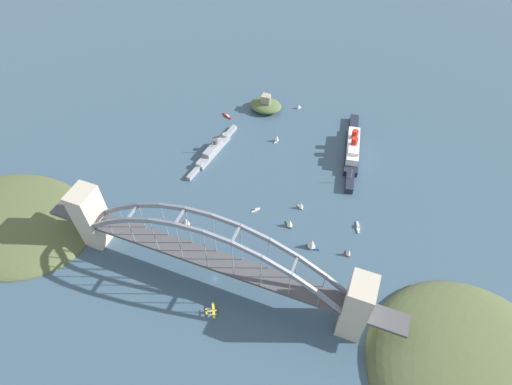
{
  "coord_description": "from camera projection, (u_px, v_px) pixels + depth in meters",
  "views": [
    {
      "loc": [
        79.77,
        -125.38,
        254.35
      ],
      "look_at": [
        0.0,
        80.21,
        8.0
      ],
      "focal_mm": 28.35,
      "sensor_mm": 36.0,
      "label": 1
    }
  ],
  "objects": [
    {
      "name": "small_boat_8",
      "position": [
        312.0,
        244.0,
        300.95
      ],
      "size": [
        10.47,
        6.0,
        9.81
      ],
      "color": "#234C8C",
      "rests_on": "ground"
    },
    {
      "name": "small_boat_7",
      "position": [
        227.0,
        116.0,
        409.96
      ],
      "size": [
        11.75,
        7.17,
        2.12
      ],
      "color": "#B2231E",
      "rests_on": "ground"
    },
    {
      "name": "small_boat_6",
      "position": [
        277.0,
        138.0,
        382.3
      ],
      "size": [
        4.36,
        6.62,
        8.06
      ],
      "color": "silver",
      "rests_on": "ground"
    },
    {
      "name": "naval_cruiser",
      "position": [
        213.0,
        150.0,
        372.43
      ],
      "size": [
        14.12,
        80.8,
        17.78
      ],
      "color": "gray",
      "rests_on": "ground"
    },
    {
      "name": "seaplane_taxiing_near_bridge",
      "position": [
        212.0,
        311.0,
        267.8
      ],
      "size": [
        9.26,
        10.84,
        5.06
      ],
      "color": "#B7B7B2",
      "rests_on": "ground"
    },
    {
      "name": "headland_east_shore",
      "position": [
        467.0,
        375.0,
        242.9
      ],
      "size": [
        125.39,
        124.59,
        31.52
      ],
      "color": "#515B38",
      "rests_on": "ground"
    },
    {
      "name": "small_boat_1",
      "position": [
        290.0,
        223.0,
        314.95
      ],
      "size": [
        7.38,
        6.99,
        8.19
      ],
      "color": "#2D6B3D",
      "rests_on": "ground"
    },
    {
      "name": "small_boat_3",
      "position": [
        301.0,
        206.0,
        327.41
      ],
      "size": [
        6.15,
        4.98,
        7.19
      ],
      "color": "gold",
      "rests_on": "ground"
    },
    {
      "name": "harbor_arch_bridge",
      "position": [
        212.0,
        257.0,
        266.18
      ],
      "size": [
        255.28,
        19.51,
        65.54
      ],
      "color": "#BCB29E",
      "rests_on": "ground"
    },
    {
      "name": "ocean_liner",
      "position": [
        353.0,
        148.0,
        369.93
      ],
      "size": [
        24.28,
        103.06,
        19.98
      ],
      "color": "#1E2333",
      "rests_on": "ground"
    },
    {
      "name": "headland_west_shore",
      "position": [
        9.0,
        224.0,
        319.35
      ],
      "size": [
        137.61,
        101.63,
        19.14
      ],
      "color": "#515B38",
      "rests_on": "ground"
    },
    {
      "name": "fort_island_mid_harbor",
      "position": [
        266.0,
        105.0,
        414.29
      ],
      "size": [
        32.86,
        26.07,
        18.3
      ],
      "color": "#4C6038",
      "rests_on": "ground"
    },
    {
      "name": "small_boat_4",
      "position": [
        186.0,
        222.0,
        315.12
      ],
      "size": [
        9.19,
        5.09,
        9.35
      ],
      "color": "#B2231E",
      "rests_on": "ground"
    },
    {
      "name": "small_boat_5",
      "position": [
        299.0,
        106.0,
        417.55
      ],
      "size": [
        4.38,
        5.77,
        5.8
      ],
      "color": "silver",
      "rests_on": "ground"
    },
    {
      "name": "small_boat_9",
      "position": [
        256.0,
        210.0,
        327.82
      ],
      "size": [
        5.51,
        7.02,
        2.04
      ],
      "color": "silver",
      "rests_on": "ground"
    },
    {
      "name": "small_boat_2",
      "position": [
        358.0,
        227.0,
        316.05
      ],
      "size": [
        4.49,
        11.25,
        2.4
      ],
      "color": "silver",
      "rests_on": "ground"
    },
    {
      "name": "ground_plane",
      "position": [
        215.0,
        278.0,
        286.72
      ],
      "size": [
        1400.0,
        1400.0,
        0.0
      ],
      "primitive_type": "plane",
      "color": "#385166"
    },
    {
      "name": "small_boat_0",
      "position": [
        349.0,
        252.0,
        297.21
      ],
      "size": [
        5.02,
        5.53,
        7.38
      ],
      "color": "#B2231E",
      "rests_on": "ground"
    }
  ]
}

